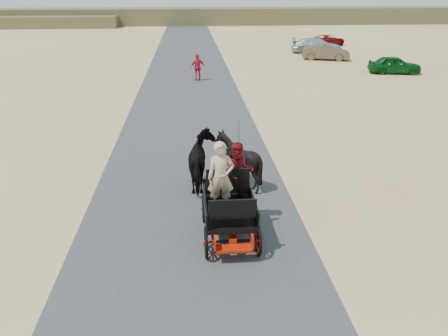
{
  "coord_description": "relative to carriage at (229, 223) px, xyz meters",
  "views": [
    {
      "loc": [
        0.04,
        -9.07,
        5.99
      ],
      "look_at": [
        0.94,
        2.15,
        1.2
      ],
      "focal_mm": 35.0,
      "sensor_mm": 36.0,
      "label": 1
    }
  ],
  "objects": [
    {
      "name": "horse_right",
      "position": [
        0.55,
        3.0,
        0.49
      ],
      "size": [
        1.37,
        1.54,
        1.7
      ],
      "primitive_type": "imported",
      "rotation": [
        0.0,
        0.0,
        3.14
      ],
      "color": "black",
      "rests_on": "ground"
    },
    {
      "name": "carriage",
      "position": [
        0.0,
        0.0,
        0.0
      ],
      "size": [
        1.3,
        2.4,
        0.72
      ],
      "primitive_type": null,
      "color": "black",
      "rests_on": "ground"
    },
    {
      "name": "car_a",
      "position": [
        13.69,
        20.66,
        0.25
      ],
      "size": [
        3.79,
        2.07,
        1.22
      ],
      "primitive_type": "imported",
      "rotation": [
        0.0,
        0.0,
        1.39
      ],
      "color": "#0C4C19",
      "rests_on": "ground"
    },
    {
      "name": "ground",
      "position": [
        -0.94,
        -0.55,
        -0.36
      ],
      "size": [
        140.0,
        140.0,
        0.0
      ],
      "primitive_type": "plane",
      "color": "tan"
    },
    {
      "name": "ridge_far",
      "position": [
        -0.94,
        61.45,
        0.84
      ],
      "size": [
        140.0,
        6.0,
        2.4
      ],
      "primitive_type": "cube",
      "color": "brown",
      "rests_on": "ground"
    },
    {
      "name": "pedestrian",
      "position": [
        -0.31,
        19.37,
        0.5
      ],
      "size": [
        1.09,
        0.74,
        1.73
      ],
      "primitive_type": "imported",
      "rotation": [
        0.0,
        0.0,
        3.49
      ],
      "color": "red",
      "rests_on": "ground"
    },
    {
      "name": "car_d",
      "position": [
        13.3,
        35.38,
        0.2
      ],
      "size": [
        4.38,
        3.71,
        1.12
      ],
      "primitive_type": "imported",
      "rotation": [
        0.0,
        0.0,
        2.14
      ],
      "color": "maroon",
      "rests_on": "ground"
    },
    {
      "name": "car_c",
      "position": [
        10.84,
        30.56,
        0.31
      ],
      "size": [
        4.98,
        3.02,
        1.35
      ],
      "primitive_type": "imported",
      "rotation": [
        0.0,
        0.0,
        1.31
      ],
      "color": "#B2B2B7",
      "rests_on": "ground"
    },
    {
      "name": "driver_man",
      "position": [
        -0.2,
        0.05,
        1.26
      ],
      "size": [
        0.66,
        0.43,
        1.8
      ],
      "primitive_type": "imported",
      "color": "tan",
      "rests_on": "carriage"
    },
    {
      "name": "passenger_woman",
      "position": [
        0.3,
        0.6,
        1.15
      ],
      "size": [
        0.77,
        0.6,
        1.58
      ],
      "primitive_type": "imported",
      "color": "#660C0F",
      "rests_on": "carriage"
    },
    {
      "name": "road",
      "position": [
        -0.94,
        -0.55,
        -0.35
      ],
      "size": [
        6.0,
        140.0,
        0.01
      ],
      "primitive_type": "cube",
      "color": "#38383A",
      "rests_on": "ground"
    },
    {
      "name": "car_b",
      "position": [
        10.58,
        26.86,
        0.28
      ],
      "size": [
        4.09,
        2.44,
        1.27
      ],
      "primitive_type": "imported",
      "rotation": [
        0.0,
        0.0,
        1.27
      ],
      "color": "brown",
      "rests_on": "ground"
    },
    {
      "name": "horse_left",
      "position": [
        -0.55,
        3.0,
        0.49
      ],
      "size": [
        0.91,
        2.01,
        1.7
      ],
      "primitive_type": "imported",
      "rotation": [
        0.0,
        0.0,
        3.14
      ],
      "color": "black",
      "rests_on": "ground"
    }
  ]
}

